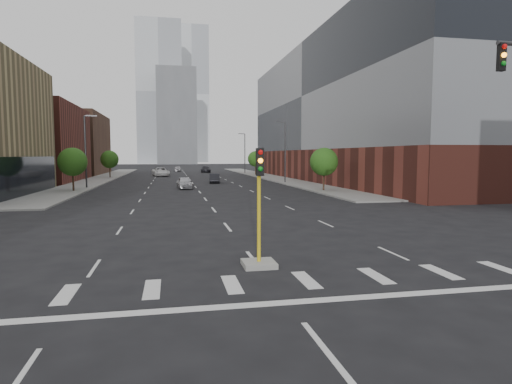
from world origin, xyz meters
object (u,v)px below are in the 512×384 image
object	(u,v)px
car_near_left	(185,183)
car_deep_right	(206,169)
median_traffic_signal	(259,241)
car_distant	(178,169)
car_mid_right	(214,178)
car_far_left	(161,172)

from	to	relation	value
car_near_left	car_deep_right	xyz separation A→B (m)	(6.60, 49.48, 0.02)
median_traffic_signal	car_distant	xyz separation A→B (m)	(-1.42, 95.21, -0.26)
car_deep_right	car_near_left	bearing A→B (deg)	-96.32
median_traffic_signal	car_near_left	size ratio (longest dim) A/B	1.00
car_mid_right	car_deep_right	bearing A→B (deg)	92.37
car_near_left	car_deep_right	world-z (taller)	car_deep_right
car_mid_right	car_distant	distance (m)	46.80
median_traffic_signal	car_distant	distance (m)	95.22
car_mid_right	car_far_left	xyz separation A→B (m)	(-8.35, 22.49, 0.16)
car_distant	median_traffic_signal	bearing A→B (deg)	-89.17
median_traffic_signal	car_far_left	world-z (taller)	median_traffic_signal
median_traffic_signal	car_distant	world-z (taller)	median_traffic_signal
car_mid_right	car_far_left	bearing A→B (deg)	115.44
car_mid_right	car_far_left	world-z (taller)	car_far_left
car_mid_right	car_deep_right	size ratio (longest dim) A/B	0.80
median_traffic_signal	car_far_left	bearing A→B (deg)	94.10
car_near_left	car_distant	distance (m)	56.87
car_distant	car_deep_right	bearing A→B (deg)	-48.60
car_mid_right	median_traffic_signal	bearing A→B (deg)	-88.77
median_traffic_signal	car_distant	size ratio (longest dim) A/B	1.06
median_traffic_signal	car_near_left	xyz separation A→B (m)	(-1.50, 38.34, -0.22)
car_far_left	car_deep_right	bearing A→B (deg)	48.94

